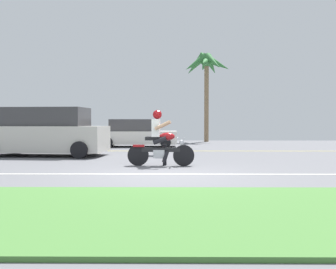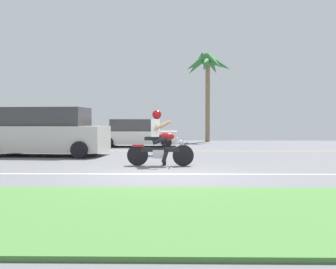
# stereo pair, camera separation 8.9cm
# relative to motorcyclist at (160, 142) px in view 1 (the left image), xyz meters

# --- Properties ---
(ground) EXTENTS (56.00, 30.00, 0.04)m
(ground) POSITION_rel_motorcyclist_xyz_m (0.10, 1.09, -0.74)
(ground) COLOR slate
(grass_median) EXTENTS (56.00, 3.80, 0.06)m
(grass_median) POSITION_rel_motorcyclist_xyz_m (0.10, -6.01, -0.69)
(grass_median) COLOR #477A38
(grass_median) RESTS_ON ground
(lane_line_near) EXTENTS (50.40, 0.12, 0.01)m
(lane_line_near) POSITION_rel_motorcyclist_xyz_m (0.10, -1.84, -0.72)
(lane_line_near) COLOR silver
(lane_line_near) RESTS_ON ground
(lane_line_far) EXTENTS (50.40, 0.12, 0.01)m
(lane_line_far) POSITION_rel_motorcyclist_xyz_m (0.10, 5.95, -0.72)
(lane_line_far) COLOR yellow
(lane_line_far) RESTS_ON ground
(motorcyclist) EXTENTS (2.05, 0.67, 1.71)m
(motorcyclist) POSITION_rel_motorcyclist_xyz_m (0.00, 0.00, 0.00)
(motorcyclist) COLOR black
(motorcyclist) RESTS_ON ground
(suv_nearby) EXTENTS (5.11, 2.49, 1.92)m
(suv_nearby) POSITION_rel_motorcyclist_xyz_m (-4.73, 3.39, 0.21)
(suv_nearby) COLOR beige
(suv_nearby) RESTS_ON ground
(parked_car_0) EXTENTS (4.18, 1.96, 1.50)m
(parked_car_0) POSITION_rel_motorcyclist_xyz_m (-7.03, 9.17, -0.02)
(parked_car_0) COLOR white
(parked_car_0) RESTS_ON ground
(parked_car_1) EXTENTS (4.28, 2.00, 1.50)m
(parked_car_1) POSITION_rel_motorcyclist_xyz_m (-1.58, 9.11, -0.02)
(parked_car_1) COLOR white
(parked_car_1) RESTS_ON ground
(palm_tree_0) EXTENTS (3.42, 3.44, 6.19)m
(palm_tree_0) POSITION_rel_motorcyclist_xyz_m (2.75, 14.44, 4.41)
(palm_tree_0) COLOR #846B4C
(palm_tree_0) RESTS_ON ground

